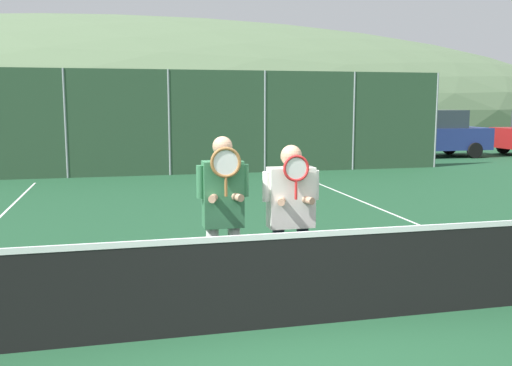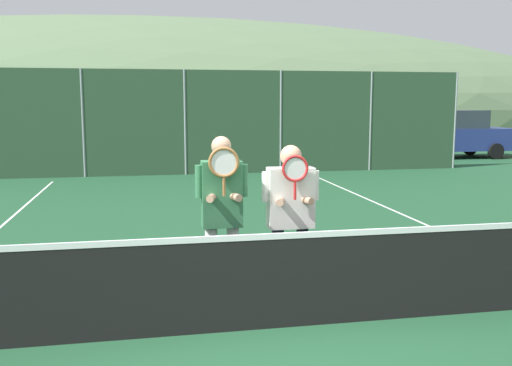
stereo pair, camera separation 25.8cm
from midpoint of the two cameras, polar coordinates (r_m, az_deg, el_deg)
ground_plane at (r=5.65m, az=0.81°, el=-14.28°), size 120.00×120.00×0.00m
hill_distant at (r=70.10m, az=-12.42°, el=6.19°), size 116.21×64.56×22.60m
clubhouse_building at (r=25.65m, az=-8.89°, el=6.85°), size 14.09×5.50×3.20m
fence_back at (r=16.99m, az=-9.11°, el=5.97°), size 17.46×0.06×3.08m
tennis_net at (r=5.49m, az=0.82°, el=-9.62°), size 9.87×0.09×1.03m
court_line_right_sideline at (r=9.71m, az=17.77°, el=-5.06°), size 0.05×16.00×0.01m
player_leftmost at (r=5.91m, az=-4.56°, el=-2.55°), size 0.55×0.34×1.81m
player_center_left at (r=6.11m, az=2.31°, el=-2.50°), size 0.63×0.34×1.70m
car_left_of_center at (r=20.06m, az=-11.22°, el=4.37°), size 4.60×1.91×1.74m
car_center at (r=21.11m, az=3.46°, el=4.87°), size 4.49×2.09×1.90m
car_right_of_center at (r=23.28m, az=16.42°, el=4.79°), size 4.80×1.91×1.83m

